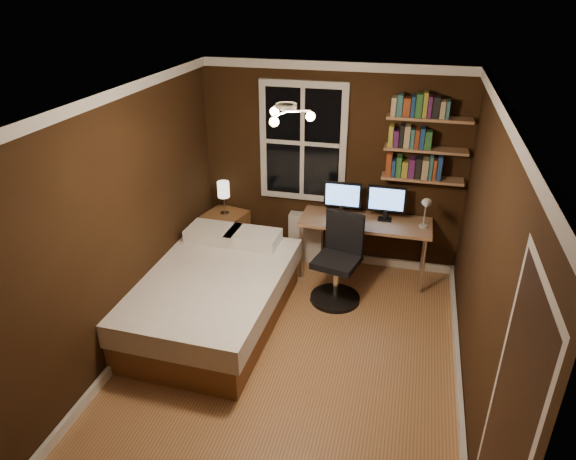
% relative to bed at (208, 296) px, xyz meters
% --- Properties ---
extents(floor, '(4.20, 4.20, 0.00)m').
position_rel_bed_xyz_m(floor, '(0.99, -0.43, -0.31)').
color(floor, brown).
rests_on(floor, ground).
extents(wall_back, '(3.20, 0.04, 2.50)m').
position_rel_bed_xyz_m(wall_back, '(0.99, 1.67, 0.94)').
color(wall_back, black).
rests_on(wall_back, ground).
extents(wall_left, '(0.04, 4.20, 2.50)m').
position_rel_bed_xyz_m(wall_left, '(-0.61, -0.43, 0.94)').
color(wall_left, black).
rests_on(wall_left, ground).
extents(wall_right, '(0.04, 4.20, 2.50)m').
position_rel_bed_xyz_m(wall_right, '(2.59, -0.43, 0.94)').
color(wall_right, black).
rests_on(wall_right, ground).
extents(ceiling, '(3.20, 4.20, 0.02)m').
position_rel_bed_xyz_m(ceiling, '(0.99, -0.43, 2.19)').
color(ceiling, white).
rests_on(ceiling, wall_back).
extents(window, '(1.06, 0.06, 1.46)m').
position_rel_bed_xyz_m(window, '(0.64, 1.63, 1.24)').
color(window, silver).
rests_on(window, wall_back).
extents(door, '(0.03, 0.82, 2.05)m').
position_rel_bed_xyz_m(door, '(2.58, -1.98, 0.72)').
color(door, black).
rests_on(door, ground).
extents(ceiling_fixture, '(0.44, 0.44, 0.18)m').
position_rel_bed_xyz_m(ceiling_fixture, '(0.99, -0.53, 2.09)').
color(ceiling_fixture, beige).
rests_on(ceiling_fixture, ceiling).
extents(bookshelf_lower, '(0.92, 0.22, 0.03)m').
position_rel_bed_xyz_m(bookshelf_lower, '(2.07, 1.55, 0.94)').
color(bookshelf_lower, '#986C49').
rests_on(bookshelf_lower, wall_back).
extents(books_row_lower, '(0.60, 0.16, 0.23)m').
position_rel_bed_xyz_m(books_row_lower, '(2.07, 1.55, 1.07)').
color(books_row_lower, brown).
rests_on(books_row_lower, bookshelf_lower).
extents(bookshelf_middle, '(0.92, 0.22, 0.03)m').
position_rel_bed_xyz_m(bookshelf_middle, '(2.07, 1.55, 1.29)').
color(bookshelf_middle, '#986C49').
rests_on(bookshelf_middle, wall_back).
extents(books_row_middle, '(0.48, 0.16, 0.23)m').
position_rel_bed_xyz_m(books_row_middle, '(2.07, 1.55, 1.42)').
color(books_row_middle, navy).
rests_on(books_row_middle, bookshelf_middle).
extents(bookshelf_upper, '(0.92, 0.22, 0.03)m').
position_rel_bed_xyz_m(bookshelf_upper, '(2.07, 1.55, 1.64)').
color(bookshelf_upper, '#986C49').
rests_on(bookshelf_upper, wall_back).
extents(books_row_upper, '(0.60, 0.16, 0.23)m').
position_rel_bed_xyz_m(books_row_upper, '(2.07, 1.55, 1.77)').
color(books_row_upper, '#29612C').
rests_on(books_row_upper, bookshelf_upper).
extents(bed, '(1.57, 2.15, 0.72)m').
position_rel_bed_xyz_m(bed, '(0.00, 0.00, 0.00)').
color(bed, brown).
rests_on(bed, ground).
extents(nightstand, '(0.58, 0.58, 0.60)m').
position_rel_bed_xyz_m(nightstand, '(-0.32, 1.41, -0.01)').
color(nightstand, brown).
rests_on(nightstand, ground).
extents(bedside_lamp, '(0.15, 0.15, 0.44)m').
position_rel_bed_xyz_m(bedside_lamp, '(-0.32, 1.41, 0.51)').
color(bedside_lamp, '#F2E6C9').
rests_on(bedside_lamp, nightstand).
extents(radiator, '(0.43, 0.15, 0.64)m').
position_rel_bed_xyz_m(radiator, '(0.72, 1.55, 0.02)').
color(radiator, beige).
rests_on(radiator, ground).
extents(desk, '(1.55, 0.58, 0.73)m').
position_rel_bed_xyz_m(desk, '(1.48, 1.36, 0.37)').
color(desk, '#986C49').
rests_on(desk, ground).
extents(monitor_left, '(0.45, 0.12, 0.43)m').
position_rel_bed_xyz_m(monitor_left, '(1.18, 1.43, 0.64)').
color(monitor_left, black).
rests_on(monitor_left, desk).
extents(monitor_right, '(0.45, 0.12, 0.43)m').
position_rel_bed_xyz_m(monitor_right, '(1.70, 1.43, 0.64)').
color(monitor_right, black).
rests_on(monitor_right, desk).
extents(desk_lamp, '(0.14, 0.32, 0.44)m').
position_rel_bed_xyz_m(desk_lamp, '(2.15, 1.27, 0.65)').
color(desk_lamp, silver).
rests_on(desk_lamp, desk).
extents(office_chair, '(0.57, 0.57, 1.03)m').
position_rel_bed_xyz_m(office_chair, '(1.26, 0.75, 0.09)').
color(office_chair, black).
rests_on(office_chair, ground).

